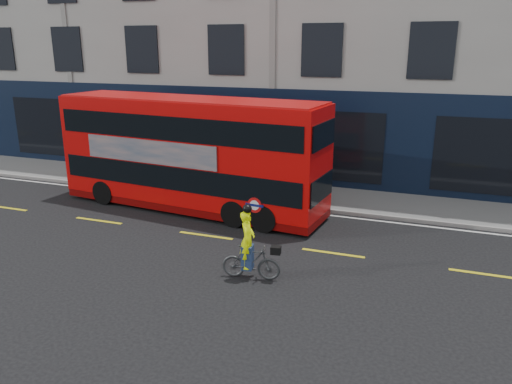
% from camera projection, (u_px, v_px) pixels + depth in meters
% --- Properties ---
extents(ground, '(120.00, 120.00, 0.00)m').
position_uv_depth(ground, '(183.00, 254.00, 14.18)').
color(ground, black).
rests_on(ground, ground).
extents(pavement, '(60.00, 3.00, 0.12)m').
position_uv_depth(pavement, '(260.00, 191.00, 20.02)').
color(pavement, slate).
rests_on(pavement, ground).
extents(kerb, '(60.00, 0.12, 0.13)m').
position_uv_depth(kerb, '(246.00, 202.00, 18.67)').
color(kerb, gray).
rests_on(kerb, ground).
extents(building_terrace, '(50.00, 10.07, 15.00)m').
position_uv_depth(building_terrace, '(305.00, 5.00, 23.71)').
color(building_terrace, '#A5A49C').
rests_on(building_terrace, ground).
extents(road_edge_line, '(58.00, 0.10, 0.01)m').
position_uv_depth(road_edge_line, '(243.00, 206.00, 18.41)').
color(road_edge_line, silver).
rests_on(road_edge_line, ground).
extents(lane_dashes, '(58.00, 0.12, 0.01)m').
position_uv_depth(lane_dashes, '(206.00, 235.00, 15.53)').
color(lane_dashes, gold).
rests_on(lane_dashes, ground).
extents(bus, '(10.02, 3.27, 3.97)m').
position_uv_depth(bus, '(191.00, 153.00, 17.55)').
color(bus, red).
rests_on(bus, ground).
extents(cyclist, '(1.55, 0.62, 1.98)m').
position_uv_depth(cyclist, '(250.00, 254.00, 12.52)').
color(cyclist, '#404345').
rests_on(cyclist, ground).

